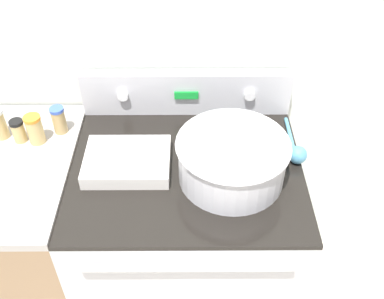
# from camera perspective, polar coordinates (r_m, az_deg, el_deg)

# --- Properties ---
(kitchen_wall) EXTENTS (8.00, 0.05, 2.50)m
(kitchen_wall) POSITION_cam_1_polar(r_m,az_deg,el_deg) (1.65, -0.79, 15.98)
(kitchen_wall) COLOR silver
(kitchen_wall) RESTS_ON ground_plane
(stove_range) EXTENTS (0.80, 0.71, 0.90)m
(stove_range) POSITION_cam_1_polar(r_m,az_deg,el_deg) (1.88, -0.62, -11.97)
(stove_range) COLOR #BCBCC1
(stove_range) RESTS_ON ground_plane
(control_panel) EXTENTS (0.80, 0.07, 0.18)m
(control_panel) POSITION_cam_1_polar(r_m,az_deg,el_deg) (1.73, -0.72, 7.26)
(control_panel) COLOR #BCBCC1
(control_panel) RESTS_ON stove_range
(side_counter) EXTENTS (0.60, 0.68, 0.91)m
(side_counter) POSITION_cam_1_polar(r_m,az_deg,el_deg) (2.01, -21.31, -11.16)
(side_counter) COLOR #896B4C
(side_counter) RESTS_ON ground_plane
(mixing_bowl) EXTENTS (0.37, 0.37, 0.15)m
(mixing_bowl) POSITION_cam_1_polar(r_m,az_deg,el_deg) (1.45, 5.12, -1.08)
(mixing_bowl) COLOR silver
(mixing_bowl) RESTS_ON stove_range
(casserole_dish) EXTENTS (0.29, 0.22, 0.05)m
(casserole_dish) POSITION_cam_1_polar(r_m,az_deg,el_deg) (1.54, -8.20, -1.41)
(casserole_dish) COLOR silver
(casserole_dish) RESTS_ON stove_range
(ladle) EXTENTS (0.06, 0.26, 0.06)m
(ladle) POSITION_cam_1_polar(r_m,az_deg,el_deg) (1.59, 13.15, -0.34)
(ladle) COLOR teal
(ladle) RESTS_ON stove_range
(spice_jar_blue_cap) EXTENTS (0.05, 0.05, 0.11)m
(spice_jar_blue_cap) POSITION_cam_1_polar(r_m,az_deg,el_deg) (1.70, -16.54, 3.64)
(spice_jar_blue_cap) COLOR tan
(spice_jar_blue_cap) RESTS_ON side_counter
(spice_jar_orange_cap) EXTENTS (0.06, 0.06, 0.11)m
(spice_jar_orange_cap) POSITION_cam_1_polar(r_m,az_deg,el_deg) (1.68, -19.32, 2.45)
(spice_jar_orange_cap) COLOR tan
(spice_jar_orange_cap) RESTS_ON side_counter
(spice_jar_black_cap) EXTENTS (0.05, 0.05, 0.09)m
(spice_jar_black_cap) POSITION_cam_1_polar(r_m,az_deg,el_deg) (1.71, -21.17, 2.24)
(spice_jar_black_cap) COLOR tan
(spice_jar_black_cap) RESTS_ON side_counter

